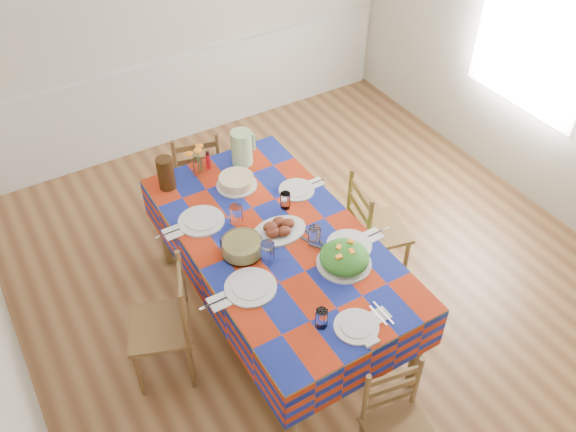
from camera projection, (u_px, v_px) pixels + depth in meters
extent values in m
cube|color=brown|center=(322.00, 283.00, 4.95)|extent=(4.50, 5.00, 0.04)
cube|color=beige|center=(178.00, 10.00, 5.64)|extent=(4.50, 0.04, 2.70)
cube|color=beige|center=(563.00, 61.00, 4.90)|extent=(0.04, 5.00, 2.70)
cube|color=white|center=(186.00, 56.00, 5.91)|extent=(4.41, 0.06, 0.04)
cube|color=white|center=(190.00, 96.00, 6.22)|extent=(4.41, 0.03, 0.90)
plane|color=white|center=(536.00, 30.00, 4.98)|extent=(0.00, 1.40, 1.40)
cylinder|color=brown|center=(291.00, 419.00, 3.61)|extent=(0.08, 0.08, 0.79)
cylinder|color=brown|center=(418.00, 349.00, 3.98)|extent=(0.08, 0.08, 0.79)
cylinder|color=brown|center=(163.00, 226.00, 4.86)|extent=(0.08, 0.08, 0.79)
cylinder|color=brown|center=(269.00, 186.00, 5.23)|extent=(0.08, 0.08, 0.79)
cube|color=brown|center=(277.00, 241.00, 4.14)|extent=(1.10, 2.10, 0.04)
cube|color=#9C250D|center=(277.00, 238.00, 4.12)|extent=(1.15, 2.14, 0.01)
cube|color=#9C250D|center=(202.00, 288.00, 4.02)|extent=(0.01, 2.14, 0.33)
cube|color=#9C250D|center=(345.00, 227.00, 4.46)|extent=(0.01, 2.14, 0.33)
cube|color=#9C250D|center=(370.00, 368.00, 3.56)|extent=(1.15, 0.01, 0.33)
cube|color=#9C250D|center=(211.00, 174.00, 4.92)|extent=(1.15, 0.01, 0.33)
cylinder|color=silver|center=(356.00, 327.00, 3.56)|extent=(0.27, 0.27, 0.01)
cylinder|color=silver|center=(356.00, 326.00, 3.55)|extent=(0.19, 0.19, 0.01)
cylinder|color=white|center=(321.00, 318.00, 3.53)|extent=(0.08, 0.08, 0.13)
cube|color=white|center=(381.00, 315.00, 3.63)|extent=(0.10, 0.10, 0.01)
cube|color=silver|center=(378.00, 315.00, 3.62)|extent=(0.01, 0.17, 0.00)
cube|color=silver|center=(383.00, 313.00, 3.63)|extent=(0.01, 0.20, 0.00)
cylinder|color=silver|center=(251.00, 287.00, 3.78)|extent=(0.33, 0.33, 0.02)
cylinder|color=silver|center=(251.00, 286.00, 3.77)|extent=(0.23, 0.23, 0.01)
cylinder|color=white|center=(268.00, 253.00, 3.90)|extent=(0.09, 0.09, 0.16)
cube|color=white|center=(219.00, 302.00, 3.70)|extent=(0.12, 0.12, 0.01)
cube|color=silver|center=(215.00, 303.00, 3.69)|extent=(0.21, 0.01, 0.00)
cube|color=silver|center=(222.00, 300.00, 3.70)|extent=(0.24, 0.01, 0.00)
cylinder|color=silver|center=(201.00, 221.00, 4.23)|extent=(0.32, 0.32, 0.02)
cylinder|color=silver|center=(201.00, 220.00, 4.23)|extent=(0.23, 0.23, 0.01)
cylinder|color=white|center=(236.00, 215.00, 4.17)|extent=(0.09, 0.09, 0.16)
cube|color=white|center=(173.00, 233.00, 4.15)|extent=(0.12, 0.12, 0.01)
cube|color=silver|center=(169.00, 233.00, 4.14)|extent=(0.20, 0.01, 0.00)
cube|color=silver|center=(176.00, 231.00, 4.16)|extent=(0.24, 0.01, 0.00)
cylinder|color=silver|center=(349.00, 245.00, 4.06)|extent=(0.30, 0.30, 0.02)
cylinder|color=silver|center=(349.00, 244.00, 4.05)|extent=(0.21, 0.21, 0.01)
cylinder|color=white|center=(314.00, 236.00, 4.03)|extent=(0.09, 0.09, 0.15)
cube|color=white|center=(374.00, 235.00, 4.14)|extent=(0.11, 0.11, 0.01)
cube|color=silver|center=(371.00, 236.00, 4.12)|extent=(0.19, 0.01, 0.00)
cube|color=silver|center=(376.00, 233.00, 4.14)|extent=(0.22, 0.01, 0.00)
cylinder|color=silver|center=(297.00, 190.00, 4.49)|extent=(0.27, 0.27, 0.01)
cylinder|color=silver|center=(297.00, 189.00, 4.48)|extent=(0.19, 0.19, 0.01)
cylinder|color=white|center=(285.00, 200.00, 4.31)|extent=(0.07, 0.07, 0.13)
cube|color=white|center=(317.00, 183.00, 4.56)|extent=(0.10, 0.10, 0.01)
cube|color=silver|center=(315.00, 183.00, 4.55)|extent=(0.17, 0.01, 0.00)
cube|color=silver|center=(319.00, 181.00, 4.56)|extent=(0.20, 0.01, 0.00)
ellipsoid|color=silver|center=(279.00, 231.00, 4.16)|extent=(0.39, 0.28, 0.02)
ellipsoid|color=black|center=(288.00, 224.00, 4.16)|extent=(0.10, 0.09, 0.06)
ellipsoid|color=black|center=(279.00, 222.00, 4.17)|extent=(0.10, 0.09, 0.06)
ellipsoid|color=black|center=(270.00, 227.00, 4.13)|extent=(0.10, 0.09, 0.06)
ellipsoid|color=black|center=(273.00, 232.00, 4.09)|extent=(0.10, 0.09, 0.06)
ellipsoid|color=black|center=(284.00, 231.00, 4.10)|extent=(0.10, 0.09, 0.06)
cylinder|color=silver|center=(344.00, 263.00, 3.93)|extent=(0.36, 0.36, 0.02)
ellipsoid|color=#194912|center=(344.00, 257.00, 3.90)|extent=(0.32, 0.32, 0.14)
cube|color=orange|center=(339.00, 257.00, 3.80)|extent=(0.04, 0.03, 0.01)
cube|color=orange|center=(339.00, 247.00, 3.86)|extent=(0.05, 0.05, 0.01)
cube|color=orange|center=(351.00, 251.00, 3.83)|extent=(0.04, 0.05, 0.01)
cube|color=orange|center=(351.00, 242.00, 3.90)|extent=(0.05, 0.05, 0.01)
cylinder|color=white|center=(242.00, 247.00, 3.99)|extent=(0.28, 0.28, 0.10)
cylinder|color=tan|center=(242.00, 247.00, 3.99)|extent=(0.25, 0.25, 0.08)
cylinder|color=silver|center=(237.00, 185.00, 4.53)|extent=(0.30, 0.30, 0.01)
cylinder|color=tan|center=(236.00, 181.00, 4.50)|extent=(0.26, 0.26, 0.07)
cube|color=black|center=(308.00, 241.00, 4.09)|extent=(0.13, 0.32, 0.01)
cube|color=black|center=(313.00, 236.00, 4.13)|extent=(0.07, 0.33, 0.01)
cylinder|color=white|center=(198.00, 167.00, 4.60)|extent=(0.08, 0.08, 0.13)
cylinder|color=#3D7426|center=(194.00, 163.00, 4.55)|extent=(0.01, 0.01, 0.19)
ellipsoid|color=orange|center=(189.00, 154.00, 4.48)|extent=(0.06, 0.06, 0.02)
cylinder|color=#3D7426|center=(199.00, 160.00, 4.58)|extent=(0.01, 0.01, 0.19)
ellipsoid|color=orange|center=(199.00, 146.00, 4.52)|extent=(0.06, 0.06, 0.02)
cylinder|color=#3D7426|center=(198.00, 163.00, 4.55)|extent=(0.01, 0.01, 0.19)
ellipsoid|color=orange|center=(198.00, 151.00, 4.45)|extent=(0.06, 0.06, 0.02)
cylinder|color=red|center=(208.00, 160.00, 4.65)|extent=(0.04, 0.04, 0.15)
cylinder|color=#A1CC90|center=(242.00, 148.00, 4.66)|extent=(0.16, 0.16, 0.28)
cylinder|color=black|center=(166.00, 173.00, 4.44)|extent=(0.13, 0.13, 0.25)
cube|color=silver|center=(372.00, 343.00, 3.47)|extent=(0.09, 0.03, 0.02)
cylinder|color=brown|center=(408.00, 422.00, 3.80)|extent=(0.03, 0.03, 0.41)
cylinder|color=brown|center=(365.00, 399.00, 3.43)|extent=(0.03, 0.03, 0.45)
cylinder|color=brown|center=(417.00, 382.00, 3.52)|extent=(0.03, 0.03, 0.45)
cube|color=brown|center=(390.00, 399.00, 3.54)|extent=(0.32, 0.08, 0.05)
cube|color=brown|center=(392.00, 388.00, 3.46)|extent=(0.32, 0.08, 0.05)
cube|color=brown|center=(394.00, 376.00, 3.38)|extent=(0.32, 0.08, 0.05)
cylinder|color=brown|center=(215.00, 178.00, 5.58)|extent=(0.04, 0.04, 0.45)
cylinder|color=brown|center=(176.00, 186.00, 5.51)|extent=(0.04, 0.04, 0.45)
cylinder|color=brown|center=(223.00, 201.00, 5.35)|extent=(0.04, 0.04, 0.45)
cylinder|color=brown|center=(182.00, 209.00, 5.27)|extent=(0.04, 0.04, 0.45)
cube|color=brown|center=(196.00, 172.00, 5.27)|extent=(0.50, 0.48, 0.03)
cylinder|color=brown|center=(219.00, 159.00, 5.02)|extent=(0.04, 0.04, 0.49)
cylinder|color=brown|center=(176.00, 167.00, 4.95)|extent=(0.04, 0.04, 0.49)
cube|color=brown|center=(199.00, 172.00, 5.05)|extent=(0.35, 0.10, 0.05)
cube|color=brown|center=(197.00, 160.00, 4.97)|extent=(0.35, 0.10, 0.05)
cube|color=brown|center=(196.00, 147.00, 4.88)|extent=(0.35, 0.10, 0.05)
cylinder|color=brown|center=(139.00, 331.00, 4.29)|extent=(0.04, 0.04, 0.45)
cylinder|color=brown|center=(139.00, 375.00, 4.03)|extent=(0.04, 0.04, 0.45)
cylinder|color=brown|center=(188.00, 324.00, 4.34)|extent=(0.04, 0.04, 0.45)
cylinder|color=brown|center=(191.00, 367.00, 4.07)|extent=(0.04, 0.04, 0.45)
cube|color=brown|center=(159.00, 326.00, 4.02)|extent=(0.53, 0.54, 0.03)
cylinder|color=brown|center=(182.00, 278.00, 4.02)|extent=(0.04, 0.04, 0.50)
cylinder|color=brown|center=(185.00, 322.00, 3.75)|extent=(0.04, 0.04, 0.50)
cube|color=brown|center=(185.00, 309.00, 3.95)|extent=(0.15, 0.35, 0.05)
cube|color=brown|center=(182.00, 296.00, 3.87)|extent=(0.15, 0.35, 0.05)
cube|color=brown|center=(180.00, 282.00, 3.78)|extent=(0.15, 0.35, 0.05)
cylinder|color=brown|center=(405.00, 263.00, 4.78)|extent=(0.04, 0.04, 0.46)
cylinder|color=brown|center=(386.00, 232.00, 5.04)|extent=(0.04, 0.04, 0.46)
cylinder|color=brown|center=(365.00, 273.00, 4.71)|extent=(0.04, 0.04, 0.46)
cylinder|color=brown|center=(347.00, 241.00, 4.96)|extent=(0.04, 0.04, 0.46)
cube|color=brown|center=(379.00, 230.00, 4.71)|extent=(0.49, 0.51, 0.03)
cylinder|color=brown|center=(369.00, 227.00, 4.38)|extent=(0.04, 0.04, 0.51)
cylinder|color=brown|center=(350.00, 196.00, 4.64)|extent=(0.04, 0.04, 0.51)
cube|color=brown|center=(358.00, 222.00, 4.58)|extent=(0.10, 0.36, 0.05)
cube|color=brown|center=(360.00, 208.00, 4.49)|extent=(0.10, 0.36, 0.05)
cube|color=brown|center=(361.00, 195.00, 4.40)|extent=(0.10, 0.36, 0.05)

